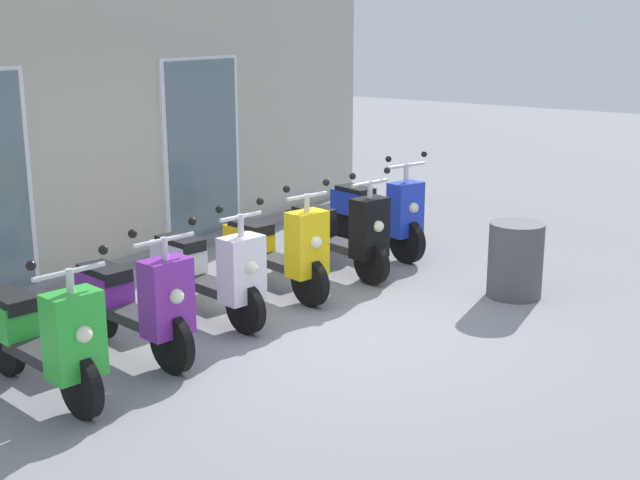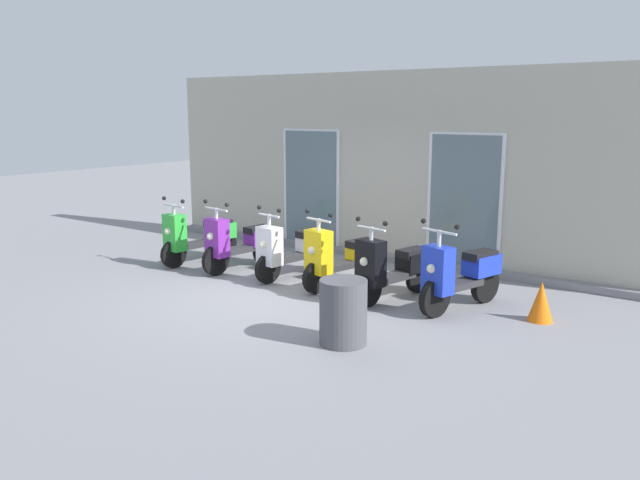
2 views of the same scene
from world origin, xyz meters
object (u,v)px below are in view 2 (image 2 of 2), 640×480
Objects in this scene: scooter_green at (198,236)px; trash_bin at (343,312)px; scooter_purple at (239,242)px; scooter_blue at (460,274)px; traffic_cone at (541,301)px; scooter_yellow at (341,257)px; scooter_black at (393,267)px; scooter_white at (292,248)px.

scooter_green is 4.68m from trash_bin.
scooter_purple is 1.02× the size of scooter_blue.
scooter_purple is at bearing 2.34° from scooter_green.
traffic_cone is at bearing 2.86° from scooter_purple.
scooter_yellow reaches higher than traffic_cone.
scooter_purple is 1.03× the size of scooter_black.
scooter_blue is at bearing 74.20° from trash_bin.
scooter_green is at bearing 156.58° from trash_bin.
scooter_yellow is (0.97, -0.03, -0.00)m from scooter_white.
scooter_yellow reaches higher than trash_bin.
scooter_black is at bearing -173.35° from scooter_blue.
scooter_blue is 2.95× the size of traffic_cone.
scooter_black is at bearing -4.37° from scooter_white.
scooter_blue is at bearing -0.68° from scooter_white.
trash_bin is (2.33, -2.02, -0.10)m from scooter_white.
scooter_purple is 2.05× the size of trash_bin.
scooter_blue reaches higher than scooter_green.
scooter_green is 2.94m from scooter_yellow.
trash_bin is (-0.56, -1.99, -0.11)m from scooter_blue.
traffic_cone is at bearing 7.81° from scooter_black.
scooter_yellow is 2.41m from trash_bin.
scooter_green is at bearing -178.54° from scooter_blue.
scooter_white is 3.08m from trash_bin.
scooter_yellow is (2.00, 0.09, -0.01)m from scooter_purple.
trash_bin is at bearing -105.80° from scooter_blue.
trash_bin is (-1.60, -2.15, 0.12)m from traffic_cone.
traffic_cone is at bearing 8.88° from scooter_blue.
scooter_green is 3.89m from scooter_black.
scooter_blue is 2.01× the size of trash_bin.
scooter_purple is (0.94, 0.04, -0.00)m from scooter_green.
scooter_yellow is at bearing 2.42° from scooter_green.
trash_bin is (3.36, -1.90, -0.11)m from scooter_purple.
scooter_green is 1.02× the size of scooter_white.
trash_bin is (1.36, -1.99, -0.10)m from scooter_yellow.
scooter_purple is 3.86m from trash_bin.
scooter_blue reaches higher than trash_bin.
scooter_yellow reaches higher than scooter_black.
traffic_cone is 0.68× the size of trash_bin.
scooter_purple is at bearing -177.54° from scooter_yellow.
traffic_cone is (5.90, 0.29, -0.23)m from scooter_green.
scooter_white is 2.03× the size of trash_bin.
scooter_green is 4.86m from scooter_blue.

